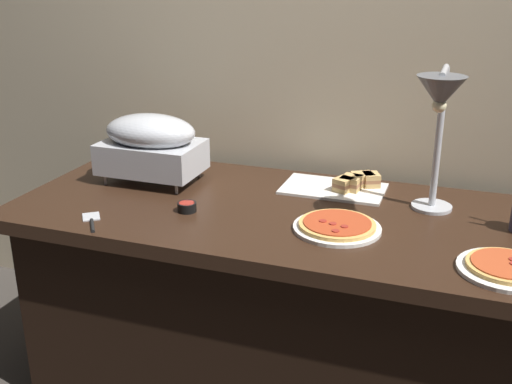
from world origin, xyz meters
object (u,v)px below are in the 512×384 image
Objects in this scene: sauce_cup_near at (187,207)px; serving_spatula at (92,221)px; sandwich_platter at (345,185)px; heat_lamp at (440,108)px; chafing_dish at (151,144)px; pizza_plate_center at (506,268)px; pizza_plate_front at (337,226)px.

sauce_cup_near reaches higher than serving_spatula.
sandwich_platter is 0.93m from serving_spatula.
sandwich_platter is 2.42× the size of serving_spatula.
chafing_dish is at bearing 175.56° from heat_lamp.
serving_spatula is at bearing -176.37° from pizza_plate_center.
pizza_plate_front is 1.81× the size of serving_spatula.
pizza_plate_front is 0.52m from sauce_cup_near.
heat_lamp is 1.32× the size of sandwich_platter.
pizza_plate_front is at bearing -82.08° from sandwich_platter.
heat_lamp reaches higher than pizza_plate_center.
pizza_plate_front reaches higher than serving_spatula.
pizza_plate_front is at bearing -16.24° from chafing_dish.
serving_spatula is (-0.26, -0.19, -0.01)m from sauce_cup_near.
pizza_plate_center is 4.07× the size of sauce_cup_near.
heat_lamp is 1.17m from serving_spatula.
heat_lamp is 0.54m from sandwich_platter.
pizza_plate_center is 1.71× the size of serving_spatula.
sauce_cup_near reaches higher than pizza_plate_front.
pizza_plate_center is 0.75m from sandwich_platter.
sandwich_platter is (0.74, 0.15, -0.13)m from chafing_dish.
sauce_cup_near is (-0.52, -0.02, 0.00)m from pizza_plate_front.
heat_lamp is at bearing 11.79° from sauce_cup_near.
serving_spatula is (-1.29, -0.08, -0.01)m from pizza_plate_center.
heat_lamp is 0.52m from pizza_plate_center.
sandwich_platter is at bearing 38.67° from serving_spatula.
heat_lamp is 0.89m from sauce_cup_near.
pizza_plate_center reaches higher than serving_spatula.
chafing_dish is at bearing -168.79° from sandwich_platter.
chafing_dish is at bearing 164.64° from pizza_plate_center.
sauce_cup_near is (-0.47, -0.39, -0.00)m from sandwich_platter.
pizza_plate_center is (0.24, -0.27, -0.38)m from heat_lamp.
serving_spatula is (-1.05, -0.35, -0.39)m from heat_lamp.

